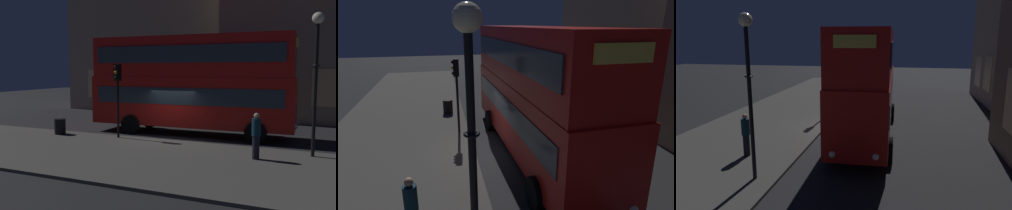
{
  "view_description": "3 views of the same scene",
  "coord_description": "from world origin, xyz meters",
  "views": [
    {
      "loc": [
        7.29,
        -16.74,
        3.63
      ],
      "look_at": [
        -0.37,
        0.73,
        1.71
      ],
      "focal_mm": 38.04,
      "sensor_mm": 36.0,
      "label": 1
    },
    {
      "loc": [
        11.24,
        -1.94,
        5.53
      ],
      "look_at": [
        -1.7,
        1.16,
        1.59
      ],
      "focal_mm": 29.51,
      "sensor_mm": 36.0,
      "label": 2
    },
    {
      "loc": [
        16.66,
        3.59,
        5.01
      ],
      "look_at": [
        -0.77,
        0.25,
        1.26
      ],
      "focal_mm": 33.65,
      "sensor_mm": 36.0,
      "label": 3
    }
  ],
  "objects": [
    {
      "name": "pedestrian",
      "position": [
        4.95,
        -2.87,
        1.06
      ],
      "size": [
        0.35,
        0.35,
        1.82
      ],
      "rotation": [
        0.0,
        0.0,
        2.04
      ],
      "color": "black",
      "rests_on": "sidewalk_slab"
    },
    {
      "name": "sidewalk_slab",
      "position": [
        0.0,
        -4.22,
        0.06
      ],
      "size": [
        44.0,
        7.09,
        0.12
      ],
      "primitive_type": "cube",
      "color": "#4C4944",
      "rests_on": "ground"
    },
    {
      "name": "street_lamp",
      "position": [
        6.99,
        -1.5,
        4.12
      ],
      "size": [
        0.46,
        0.46,
        5.72
      ],
      "color": "black",
      "rests_on": "sidewalk_slab"
    },
    {
      "name": "double_decker_bus",
      "position": [
        0.5,
        1.77,
        3.03
      ],
      "size": [
        11.37,
        2.98,
        5.41
      ],
      "rotation": [
        0.0,
        0.0,
        0.03
      ],
      "color": "red",
      "rests_on": "ground"
    },
    {
      "name": "traffic_light_near_kerb",
      "position": [
        -2.33,
        -1.2,
        2.84
      ],
      "size": [
        0.35,
        0.38,
        3.77
      ],
      "rotation": [
        0.0,
        0.0,
        -0.14
      ],
      "color": "black",
      "rests_on": "sidewalk_slab"
    },
    {
      "name": "ground_plane",
      "position": [
        0.0,
        0.0,
        0.0
      ],
      "size": [
        80.0,
        80.0,
        0.0
      ],
      "primitive_type": "plane",
      "color": "#232326"
    },
    {
      "name": "litter_bin",
      "position": [
        -5.74,
        -1.62,
        0.54
      ],
      "size": [
        0.59,
        0.59,
        0.84
      ],
      "primitive_type": "cylinder",
      "color": "black",
      "rests_on": "sidewalk_slab"
    }
  ]
}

